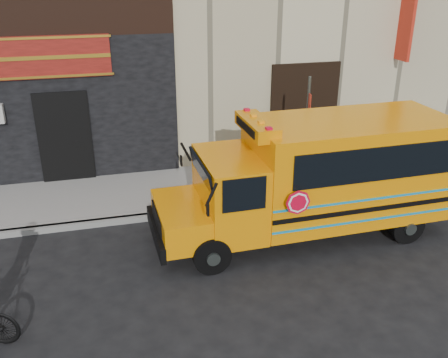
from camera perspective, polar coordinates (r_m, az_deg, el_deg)
name	(u,v)px	position (r m, az deg, el deg)	size (l,w,h in m)	color
ground	(222,269)	(10.66, -0.19, -10.30)	(120.00, 120.00, 0.00)	black
curb	(198,211)	(12.82, -3.04, -3.71)	(40.00, 0.20, 0.15)	gray
sidewalk	(187,188)	(14.14, -4.25, -1.00)	(40.00, 3.00, 0.15)	gray
school_bus	(321,174)	(11.56, 11.03, 0.57)	(6.95, 2.51, 2.92)	black
sign_pole	(306,133)	(13.29, 9.38, 5.18)	(0.08, 0.29, 3.31)	#3C4340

